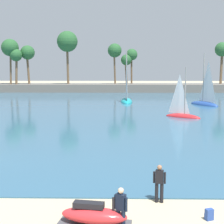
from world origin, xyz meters
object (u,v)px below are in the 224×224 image
Objects in this scene: backpack_by_trailer at (209,215)px; sailboat_mid_bay at (205,100)px; person_at_waterline at (159,182)px; watercraft_on_trailer at (94,216)px; sailboat_far_left at (182,112)px; sailboat_toward_headland at (127,97)px; person_rigging_by_gear at (121,209)px.

backpack_by_trailer is 0.05× the size of sailboat_mid_bay.
sailboat_mid_bay is at bearing 73.49° from person_at_waterline.
watercraft_on_trailer is 3.74m from person_at_waterline.
sailboat_toward_headland is at bearing 109.84° from sailboat_far_left.
backpack_by_trailer is at bearing -87.11° from sailboat_toward_headland.
sailboat_far_left reaches higher than person_rigging_by_gear.
sailboat_toward_headland is at bearing 160.47° from sailboat_mid_bay.
sailboat_toward_headland is at bearing 88.42° from person_rigging_by_gear.
person_rigging_by_gear is 42.06m from sailboat_mid_bay.
sailboat_toward_headland is (-0.46, 41.34, -0.03)m from person_at_waterline.
sailboat_toward_headland is (-2.17, 43.04, 0.66)m from backpack_by_trailer.
person_at_waterline is at bearing 44.92° from watercraft_on_trailer.
sailboat_toward_headland is at bearing 90.63° from person_at_waterline.
person_at_waterline is 41.35m from sailboat_toward_headland.
person_at_waterline is at bearing 59.31° from person_rigging_by_gear.
person_rigging_by_gear is at bearing -104.49° from sailboat_far_left.
sailboat_mid_bay reaches higher than watercraft_on_trailer.
person_rigging_by_gear reaches higher than watercraft_on_trailer.
watercraft_on_trailer is 28.68m from sailboat_far_left.
backpack_by_trailer is 40.06m from sailboat_mid_bay.
watercraft_on_trailer is 4.46m from backpack_by_trailer.
sailboat_mid_bay is (12.72, 40.09, -0.10)m from person_rigging_by_gear.
backpack_by_trailer is 0.07× the size of sailboat_far_left.
sailboat_mid_bay is at bearing 65.84° from sailboat_far_left.
sailboat_far_left is at bearing -114.16° from sailboat_mid_bay.
sailboat_far_left is (5.48, 24.87, -0.29)m from person_at_waterline.
sailboat_far_left is (5.94, -16.47, -0.26)m from sailboat_toward_headland.
person_at_waterline is 0.19× the size of sailboat_toward_headland.
person_rigging_by_gear is 3.78× the size of backpack_by_trailer.
sailboat_toward_headland is (-11.50, 4.08, 0.07)m from sailboat_mid_bay.
person_rigging_by_gear is at bearing -107.60° from sailboat_mid_bay.
person_at_waterline is at bearing 135.36° from backpack_by_trailer.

